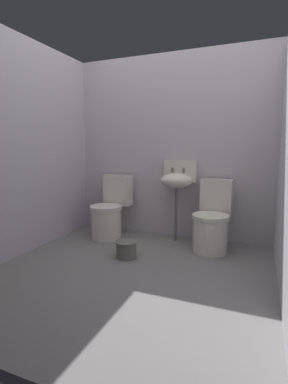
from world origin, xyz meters
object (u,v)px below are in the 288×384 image
sink (177,180)px  toilet_right (212,222)px  bucket (126,249)px  toilet_left (110,212)px

sink → toilet_right: bearing=-22.0°
sink → bucket: (-0.32, -0.77, -0.66)m
toilet_left → sink: sink is taller
toilet_right → toilet_left: bearing=3.1°
bucket → sink: bearing=67.5°
toilet_right → sink: size_ratio=0.79×
toilet_left → toilet_right: 1.30m
toilet_right → sink: (-0.47, 0.19, 0.43)m
sink → bucket: sink is taller
toilet_left → toilet_right: bearing=-176.3°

